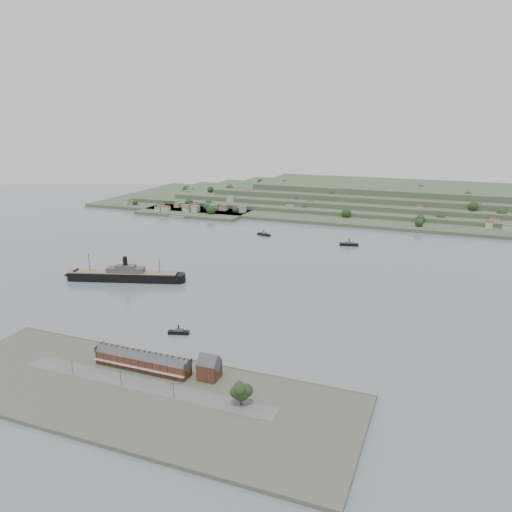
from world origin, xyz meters
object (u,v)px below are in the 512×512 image
(terrace_row, at_px, (143,361))
(tugboat, at_px, (179,332))
(gabled_building, at_px, (209,367))
(fig_tree, at_px, (241,392))
(steamship, at_px, (121,275))

(terrace_row, bearing_deg, tugboat, 97.93)
(gabled_building, distance_m, tugboat, 63.86)
(terrace_row, xyz_separation_m, fig_tree, (62.23, -12.40, 2.11))
(terrace_row, distance_m, tugboat, 50.20)
(steamship, xyz_separation_m, fig_tree, (166.77, -136.41, 4.35))
(terrace_row, distance_m, steamship, 162.20)
(steamship, bearing_deg, tugboat, -37.37)
(terrace_row, bearing_deg, steamship, 130.13)
(gabled_building, xyz_separation_m, steamship, (-142.03, 119.98, -3.59))
(gabled_building, bearing_deg, terrace_row, -173.88)
(terrace_row, xyz_separation_m, gabled_building, (37.50, 4.02, 1.34))
(terrace_row, height_order, gabled_building, gabled_building)
(terrace_row, relative_size, steamship, 0.55)
(steamship, height_order, tugboat, steamship)
(terrace_row, xyz_separation_m, tugboat, (-6.89, 49.44, -5.39))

